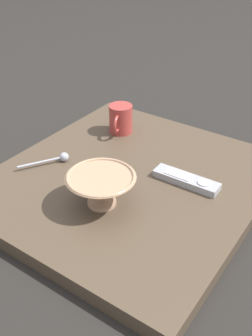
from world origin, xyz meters
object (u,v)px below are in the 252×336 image
(teaspoon, at_px, (59,158))
(coffee_mug, at_px, (121,119))
(cereal_bowl, at_px, (101,188))
(tv_remote_near, at_px, (186,180))

(teaspoon, bearing_deg, coffee_mug, -98.47)
(coffee_mug, bearing_deg, cereal_bowl, 118.37)
(tv_remote_near, bearing_deg, coffee_mug, -23.77)
(cereal_bowl, xyz_separation_m, tv_remote_near, (-0.12, -0.18, -0.03))
(teaspoon, relative_size, tv_remote_near, 0.72)
(cereal_bowl, relative_size, coffee_mug, 1.61)
(teaspoon, bearing_deg, cereal_bowl, 159.30)
(coffee_mug, distance_m, teaspoon, 0.24)
(coffee_mug, bearing_deg, tv_remote_near, 156.23)
(cereal_bowl, xyz_separation_m, teaspoon, (0.20, -0.08, -0.03))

